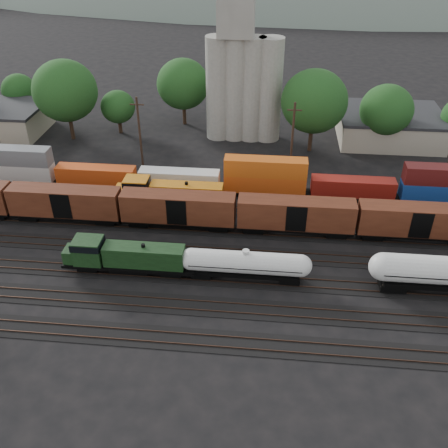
# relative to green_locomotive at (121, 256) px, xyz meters

# --- Properties ---
(ground) EXTENTS (600.00, 600.00, 0.00)m
(ground) POSITION_rel_green_locomotive_xyz_m (7.95, 5.00, -2.38)
(ground) COLOR black
(tracks) EXTENTS (180.00, 33.20, 0.20)m
(tracks) POSITION_rel_green_locomotive_xyz_m (7.95, 5.00, -2.33)
(tracks) COLOR black
(tracks) RESTS_ON ground
(green_locomotive) EXTENTS (15.66, 2.76, 4.15)m
(green_locomotive) POSITION_rel_green_locomotive_xyz_m (0.00, 0.00, 0.00)
(green_locomotive) COLOR black
(green_locomotive) RESTS_ON ground
(tank_car_a) EXTENTS (15.11, 2.70, 3.96)m
(tank_car_a) POSITION_rel_green_locomotive_xyz_m (14.52, 0.00, -0.00)
(tank_car_a) COLOR silver
(tank_car_a) RESTS_ON ground
(orange_locomotive) EXTENTS (16.90, 2.82, 4.23)m
(orange_locomotive) POSITION_rel_green_locomotive_xyz_m (2.42, 15.00, 0.04)
(orange_locomotive) COLOR black
(orange_locomotive) RESTS_ON ground
(boxcar_string) EXTENTS (153.60, 2.90, 4.20)m
(boxcar_string) POSITION_rel_green_locomotive_xyz_m (12.70, 10.00, 0.74)
(boxcar_string) COLOR black
(boxcar_string) RESTS_ON ground
(container_wall) EXTENTS (183.78, 2.60, 5.80)m
(container_wall) POSITION_rel_green_locomotive_xyz_m (21.54, 20.00, 0.16)
(container_wall) COLOR black
(container_wall) RESTS_ON ground
(grain_silo) EXTENTS (13.40, 5.00, 29.00)m
(grain_silo) POSITION_rel_green_locomotive_xyz_m (11.23, 41.00, 8.88)
(grain_silo) COLOR gray
(grain_silo) RESTS_ON ground
(industrial_sheds) EXTENTS (119.38, 17.26, 5.10)m
(industrial_sheds) POSITION_rel_green_locomotive_xyz_m (14.57, 40.25, 0.18)
(industrial_sheds) COLOR #9E937F
(industrial_sheds) RESTS_ON ground
(tree_band) EXTENTS (162.67, 21.52, 14.36)m
(tree_band) POSITION_rel_green_locomotive_xyz_m (-3.24, 40.33, 5.60)
(tree_band) COLOR black
(tree_band) RESTS_ON ground
(utility_poles) EXTENTS (122.20, 0.36, 12.00)m
(utility_poles) POSITION_rel_green_locomotive_xyz_m (7.95, 27.00, 3.83)
(utility_poles) COLOR black
(utility_poles) RESTS_ON ground
(distant_hills) EXTENTS (860.00, 286.00, 130.00)m
(distant_hills) POSITION_rel_green_locomotive_xyz_m (31.86, 265.00, -22.94)
(distant_hills) COLOR #59665B
(distant_hills) RESTS_ON ground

